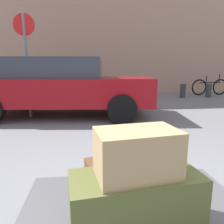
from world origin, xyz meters
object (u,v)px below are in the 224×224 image
Objects in this scene: duffel_bag_tan_topmost_pile at (137,153)px; bollard_kerb_mid at (183,91)px; bicycle_leaning at (210,87)px; no_parking_sign at (26,55)px; bollard_kerb_near at (148,91)px; duffel_bag_olive_front_right at (136,202)px; bollard_kerb_far at (209,91)px; luggage_cart at (135,218)px; parked_car at (61,86)px; suitcase_brown_rear_right at (127,180)px.

bollard_kerb_mid is (3.67, 7.33, -0.48)m from duffel_bag_tan_topmost_pile.
bicycle_leaning is 7.91m from no_parking_sign.
bollard_kerb_near is (2.21, 7.33, -0.48)m from duffel_bag_tan_topmost_pile.
duffel_bag_olive_front_right is at bearing 0.00° from duffel_bag_tan_topmost_pile.
bollard_kerb_far is at bearing 48.60° from duffel_bag_tan_topmost_pile.
duffel_bag_tan_topmost_pile is 0.72× the size of bollard_kerb_mid.
luggage_cart is 0.27m from duffel_bag_olive_front_right.
parked_car is at bearing 102.25° from luggage_cart.
parked_car is 8.02× the size of bollard_kerb_mid.
no_parking_sign is at bearing -142.41° from bollard_kerb_near.
bollard_kerb_mid is (1.45, 0.00, 0.00)m from bollard_kerb_near.
no_parking_sign is (-5.32, -2.97, 1.21)m from bollard_kerb_mid.
duffel_bag_olive_front_right is 0.27m from duffel_bag_tan_topmost_pile.
luggage_cart is at bearing -116.84° from bollard_kerb_mid.
suitcase_brown_rear_right is at bearing 97.26° from luggage_cart.
bollard_kerb_far is at bearing 24.78° from no_parking_sign.
bollard_kerb_mid is 6.21m from no_parking_sign.
bollard_kerb_near and bollard_kerb_mid have the same top height.
suitcase_brown_rear_right is at bearing -124.17° from bicycle_leaning.
bollard_kerb_far is 7.19m from no_parking_sign.
bollard_kerb_far is (4.79, 7.33, -0.21)m from duffel_bag_olive_front_right.
bollard_kerb_near is at bearing 37.59° from no_parking_sign.
bollard_kerb_near and bollard_kerb_far have the same top height.
duffel_bag_tan_topmost_pile reaches higher than luggage_cart.
suitcase_brown_rear_right is at bearing -107.39° from bollard_kerb_near.
duffel_bag_tan_topmost_pile is 0.72× the size of bollard_kerb_far.
duffel_bag_tan_topmost_pile is 0.23× the size of bicycle_leaning.
luggage_cart is 3.41× the size of duffel_bag_tan_topmost_pile.
luggage_cart is 4.69m from no_parking_sign.
luggage_cart is 0.56× the size of no_parking_sign.
no_parking_sign reaches higher than bicycle_leaning.
no_parking_sign reaches higher than bollard_kerb_near.
parked_car is 5.43m from bollard_kerb_mid.
bollard_kerb_mid is (3.63, 7.18, 0.01)m from luggage_cart.
suitcase_brown_rear_right is (0.01, 0.31, -0.05)m from duffel_bag_olive_front_right.
bollard_kerb_near is 1.00× the size of bollard_kerb_mid.
bicycle_leaning is at bearing 48.57° from duffel_bag_tan_topmost_pile.
bicycle_leaning is at bearing 24.13° from bollard_kerb_mid.
bicycle_leaning reaches higher than bollard_kerb_near.
no_parking_sign is at bearing -174.51° from parked_car.
no_parking_sign reaches higher than suitcase_brown_rear_right.
no_parking_sign is at bearing 104.00° from duffel_bag_olive_front_right.
duffel_bag_tan_topmost_pile is 7.68m from bollard_kerb_near.
bollard_kerb_far is at bearing 27.02° from parked_car.
duffel_bag_tan_topmost_pile is (0.00, 0.00, 0.27)m from duffel_bag_olive_front_right.
no_parking_sign is (-1.65, 4.36, 1.00)m from duffel_bag_olive_front_right.
bicycle_leaning reaches higher than bollard_kerb_mid.
bollard_kerb_near is (2.21, 7.33, -0.21)m from duffel_bag_olive_front_right.
bollard_kerb_near reaches higher than luggage_cart.
bollard_kerb_far is (1.12, 0.00, 0.00)m from bollard_kerb_mid.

